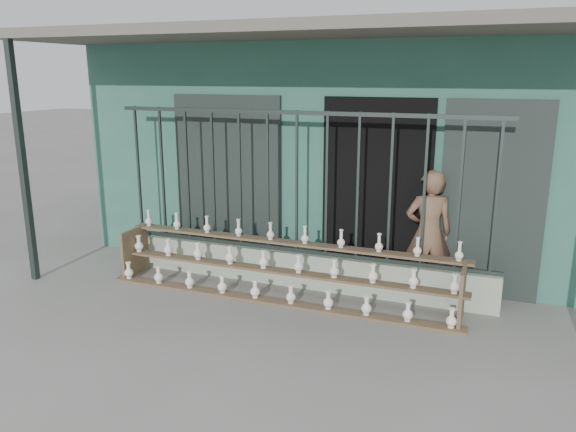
% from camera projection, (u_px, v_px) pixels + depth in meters
% --- Properties ---
extents(ground, '(60.00, 60.00, 0.00)m').
position_uv_depth(ground, '(255.00, 325.00, 6.15)').
color(ground, slate).
extents(workshop_building, '(7.40, 6.60, 3.21)m').
position_uv_depth(workshop_building, '(356.00, 137.00, 9.57)').
color(workshop_building, '#2E6151').
rests_on(workshop_building, ground).
extents(parapet_wall, '(5.00, 0.20, 0.45)m').
position_uv_depth(parapet_wall, '(296.00, 268.00, 7.27)').
color(parapet_wall, '#A1B298').
rests_on(parapet_wall, ground).
extents(security_fence, '(5.00, 0.04, 1.80)m').
position_uv_depth(security_fence, '(297.00, 183.00, 6.99)').
color(security_fence, '#283330').
rests_on(security_fence, parapet_wall).
extents(shelf_rack, '(4.50, 0.68, 0.85)m').
position_uv_depth(shelf_rack, '(280.00, 268.00, 6.89)').
color(shelf_rack, brown).
rests_on(shelf_rack, ground).
extents(elderly_woman, '(0.66, 0.54, 1.57)m').
position_uv_depth(elderly_woman, '(429.00, 233.00, 6.86)').
color(elderly_woman, brown).
rests_on(elderly_woman, ground).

